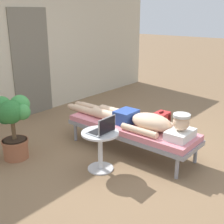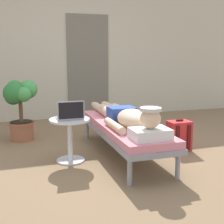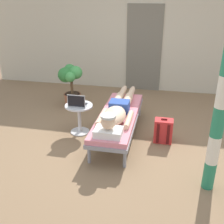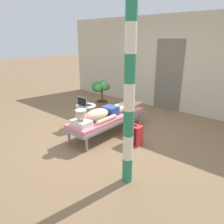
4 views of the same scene
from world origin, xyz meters
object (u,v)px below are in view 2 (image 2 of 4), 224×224
at_px(lounge_chair, 124,129).
at_px(backpack, 179,136).
at_px(potted_plant, 20,103).
at_px(laptop, 70,115).
at_px(side_table, 70,132).
at_px(person_reclining, 127,117).

height_order(lounge_chair, backpack, backpack).
distance_m(lounge_chair, potted_plant, 1.65).
bearing_deg(laptop, lounge_chair, 5.69).
distance_m(side_table, potted_plant, 1.25).
bearing_deg(side_table, person_reclining, -7.46).
bearing_deg(person_reclining, backpack, 4.83).
relative_size(laptop, potted_plant, 0.34).
distance_m(side_table, laptop, 0.23).
xyz_separation_m(person_reclining, side_table, (-0.69, 0.09, -0.16)).
relative_size(lounge_chair, side_table, 3.81).
xyz_separation_m(lounge_chair, person_reclining, (0.00, -0.11, 0.17)).
distance_m(person_reclining, side_table, 0.72).
bearing_deg(lounge_chair, backpack, -3.19).
relative_size(side_table, backpack, 1.23).
xyz_separation_m(backpack, potted_plant, (-2.00, 1.13, 0.37)).
relative_size(person_reclining, backpack, 5.12).
relative_size(lounge_chair, laptop, 6.44).
xyz_separation_m(person_reclining, backpack, (0.77, 0.07, -0.32)).
bearing_deg(lounge_chair, laptop, -174.31).
distance_m(backpack, potted_plant, 2.32).
height_order(person_reclining, laptop, laptop).
height_order(backpack, potted_plant, potted_plant).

